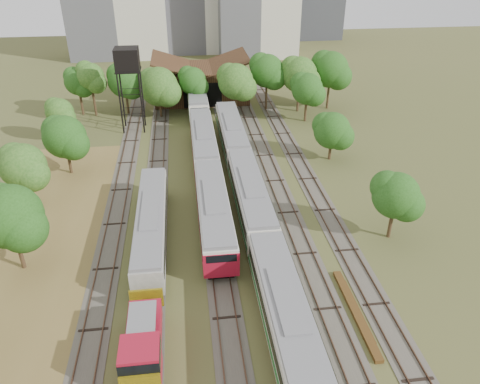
{
  "coord_description": "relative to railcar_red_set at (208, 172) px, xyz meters",
  "views": [
    {
      "loc": [
        -4.33,
        -23.4,
        26.01
      ],
      "look_at": [
        0.96,
        18.41,
        2.5
      ],
      "focal_mm": 35.0,
      "sensor_mm": 36.0,
      "label": 1
    }
  ],
  "objects": [
    {
      "name": "rail_pile_far",
      "position": [
        10.2,
        -21.7,
        -1.87
      ],
      "size": [
        0.44,
        6.98,
        0.23
      ],
      "primitive_type": "cube",
      "color": "brown",
      "rests_on": "ground"
    },
    {
      "name": "rail_pile_near",
      "position": [
        10.0,
        -21.95,
        -1.82
      ],
      "size": [
        0.65,
        9.74,
        0.32
      ],
      "primitive_type": "cube",
      "color": "brown",
      "rests_on": "ground"
    },
    {
      "name": "tree_band_right",
      "position": [
        16.48,
        5.89,
        2.59
      ],
      "size": [
        5.06,
        36.78,
        7.53
      ],
      "color": "#382616",
      "rests_on": "ground"
    },
    {
      "name": "railcar_green_set",
      "position": [
        4.0,
        -6.29,
        0.0
      ],
      "size": [
        3.04,
        52.08,
        3.77
      ],
      "color": "black",
      "rests_on": "ground"
    },
    {
      "name": "dry_grass_patch",
      "position": [
        -16.0,
        -16.34,
        -1.97
      ],
      "size": [
        14.0,
        60.0,
        0.04
      ],
      "primitive_type": "cube",
      "color": "brown",
      "rests_on": "ground"
    },
    {
      "name": "maintenance_shed",
      "position": [
        1.0,
        33.64,
        0.93
      ],
      "size": [
        16.45,
        11.55,
        7.58
      ],
      "color": "#331E12",
      "rests_on": "ground"
    },
    {
      "name": "water_tower",
      "position": [
        -9.73,
        19.73,
        8.12
      ],
      "size": [
        3.47,
        3.47,
        11.98
      ],
      "color": "black",
      "rests_on": "ground"
    },
    {
      "name": "tracks",
      "position": [
        1.33,
        0.66,
        -1.94
      ],
      "size": [
        24.6,
        80.0,
        0.19
      ],
      "color": "#4C473D",
      "rests_on": "ground"
    },
    {
      "name": "ground",
      "position": [
        2.0,
        -24.34,
        -1.99
      ],
      "size": [
        240.0,
        240.0,
        0.0
      ],
      "primitive_type": "plane",
      "color": "#475123",
      "rests_on": "ground"
    },
    {
      "name": "tree_band_left",
      "position": [
        -17.81,
        -5.75,
        3.02
      ],
      "size": [
        7.66,
        64.93,
        8.07
      ],
      "color": "#382616",
      "rests_on": "ground"
    },
    {
      "name": "old_grey_coach",
      "position": [
        -6.0,
        -9.79,
        -0.15
      ],
      "size": [
        2.73,
        18.0,
        3.37
      ],
      "color": "black",
      "rests_on": "ground"
    },
    {
      "name": "tree_band_far",
      "position": [
        4.64,
        25.4,
        3.79
      ],
      "size": [
        43.11,
        8.6,
        9.42
      ],
      "color": "#382616",
      "rests_on": "ground"
    },
    {
      "name": "shunter_locomotive",
      "position": [
        -6.0,
        -24.63,
        -0.38
      ],
      "size": [
        2.58,
        8.1,
        3.37
      ],
      "color": "black",
      "rests_on": "ground"
    },
    {
      "name": "railcar_red_set",
      "position": [
        0.0,
        0.0,
        0.0
      ],
      "size": [
        3.04,
        34.57,
        3.76
      ],
      "color": "black",
      "rests_on": "ground"
    },
    {
      "name": "railcar_rear",
      "position": [
        0.0,
        27.25,
        0.02
      ],
      "size": [
        3.06,
        16.08,
        3.79
      ],
      "color": "black",
      "rests_on": "ground"
    }
  ]
}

